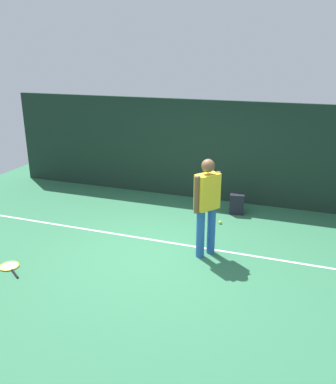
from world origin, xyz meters
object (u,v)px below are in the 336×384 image
tennis_player (207,202)px  tennis_racket (10,267)px  backpack (237,204)px  tennis_ball_near_player (220,222)px

tennis_player → tennis_racket: 3.39m
backpack → tennis_ball_near_player: size_ratio=6.67×
tennis_racket → backpack: size_ratio=1.38×
tennis_player → tennis_racket: bearing=-27.3°
backpack → tennis_ball_near_player: (-0.21, -0.68, -0.18)m
backpack → tennis_ball_near_player: backpack is taller
tennis_player → backpack: bearing=-149.5°
tennis_ball_near_player → backpack: bearing=73.2°
tennis_racket → tennis_ball_near_player: (2.84, 2.89, 0.02)m
backpack → tennis_ball_near_player: bearing=64.1°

